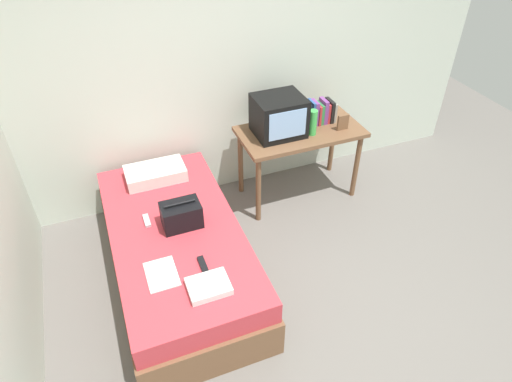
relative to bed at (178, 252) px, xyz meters
name	(u,v)px	position (x,y,z in m)	size (l,w,h in m)	color
ground_plane	(321,326)	(0.85, -0.90, -0.26)	(8.00, 8.00, 0.00)	slate
wall_back	(229,63)	(0.85, 1.10, 1.04)	(5.20, 0.10, 2.60)	silver
bed	(178,252)	(0.00, 0.00, 0.00)	(1.00, 2.00, 0.52)	brown
desk	(300,139)	(1.38, 0.64, 0.40)	(1.16, 0.60, 0.75)	brown
tv	(279,116)	(1.16, 0.66, 0.67)	(0.44, 0.39, 0.36)	black
water_bottle	(313,123)	(1.45, 0.54, 0.61)	(0.08, 0.08, 0.24)	green
book_row	(322,112)	(1.63, 0.71, 0.60)	(0.25, 0.15, 0.24)	#2D5699
picture_frame	(343,122)	(1.75, 0.51, 0.57)	(0.11, 0.02, 0.15)	brown
pillow	(155,173)	(0.00, 0.69, 0.32)	(0.51, 0.29, 0.11)	silver
handbag	(181,215)	(0.07, 0.02, 0.36)	(0.30, 0.20, 0.23)	black
magazine	(162,274)	(-0.19, -0.43, 0.27)	(0.21, 0.29, 0.01)	white
remote_dark	(203,265)	(0.10, -0.45, 0.27)	(0.04, 0.16, 0.02)	black
remote_silver	(147,221)	(-0.18, 0.15, 0.27)	(0.04, 0.14, 0.02)	#B7B7BC
folded_towel	(209,286)	(0.08, -0.67, 0.29)	(0.28, 0.22, 0.05)	white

